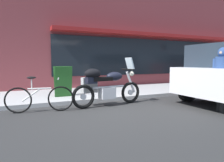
# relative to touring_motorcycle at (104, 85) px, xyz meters

# --- Properties ---
(ground_plane) EXTENTS (80.00, 80.00, 0.00)m
(ground_plane) POSITION_rel_touring_motorcycle_xyz_m (0.01, -0.65, -0.61)
(ground_plane) COLOR #2A2A2A
(storefront_building) EXTENTS (19.90, 0.90, 5.53)m
(storefront_building) POSITION_rel_touring_motorcycle_xyz_m (5.95, 3.67, 2.11)
(storefront_building) COLOR brown
(storefront_building) RESTS_ON ground_plane
(touring_motorcycle) EXTENTS (2.23, 0.62, 1.41)m
(touring_motorcycle) POSITION_rel_touring_motorcycle_xyz_m (0.00, 0.00, 0.00)
(touring_motorcycle) COLOR black
(touring_motorcycle) RESTS_ON ground_plane
(parked_bicycle) EXTENTS (1.65, 0.50, 0.92)m
(parked_bicycle) POSITION_rel_touring_motorcycle_xyz_m (-1.77, -0.01, -0.25)
(parked_bicycle) COLOR black
(parked_bicycle) RESTS_ON ground_plane
(pedestrian_walking) EXTENTS (0.41, 0.56, 1.65)m
(pedestrian_walking) POSITION_rel_touring_motorcycle_xyz_m (2.48, -1.86, 0.42)
(pedestrian_walking) COLOR black
(pedestrian_walking) RESTS_ON ground_plane
(sandwich_board_sign) EXTENTS (0.55, 0.43, 1.01)m
(sandwich_board_sign) POSITION_rel_touring_motorcycle_xyz_m (-0.92, 1.41, 0.02)
(sandwich_board_sign) COLOR #1E511E
(sandwich_board_sign) RESTS_ON sidewalk_curb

